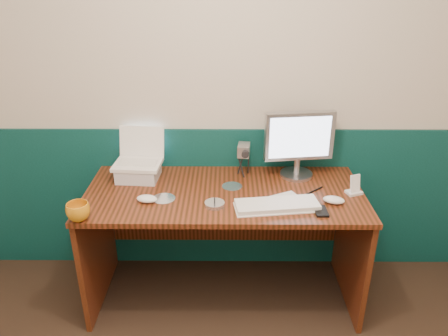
{
  "coord_description": "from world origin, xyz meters",
  "views": [
    {
      "loc": [
        0.04,
        -0.84,
        1.93
      ],
      "look_at": [
        0.02,
        1.23,
        0.97
      ],
      "focal_mm": 35.0,
      "sensor_mm": 36.0,
      "label": 1
    }
  ],
  "objects_px": {
    "desk": "(224,246)",
    "keyboard": "(277,206)",
    "laptop": "(136,148)",
    "camcorder": "(244,160)",
    "monitor": "(298,144)",
    "mug": "(78,212)"
  },
  "relations": [
    {
      "from": "desk",
      "to": "keyboard",
      "type": "height_order",
      "value": "keyboard"
    },
    {
      "from": "keyboard",
      "to": "mug",
      "type": "bearing_deg",
      "value": 179.61
    },
    {
      "from": "desk",
      "to": "monitor",
      "type": "height_order",
      "value": "monitor"
    },
    {
      "from": "keyboard",
      "to": "camcorder",
      "type": "xyz_separation_m",
      "value": [
        -0.17,
        0.41,
        0.09
      ]
    },
    {
      "from": "desk",
      "to": "camcorder",
      "type": "relative_size",
      "value": 8.09
    },
    {
      "from": "laptop",
      "to": "camcorder",
      "type": "relative_size",
      "value": 1.4
    },
    {
      "from": "keyboard",
      "to": "camcorder",
      "type": "height_order",
      "value": "camcorder"
    },
    {
      "from": "camcorder",
      "to": "keyboard",
      "type": "bearing_deg",
      "value": -61.26
    },
    {
      "from": "laptop",
      "to": "camcorder",
      "type": "bearing_deg",
      "value": 9.12
    },
    {
      "from": "keyboard",
      "to": "camcorder",
      "type": "distance_m",
      "value": 0.45
    },
    {
      "from": "monitor",
      "to": "mug",
      "type": "height_order",
      "value": "monitor"
    },
    {
      "from": "desk",
      "to": "keyboard",
      "type": "relative_size",
      "value": 3.6
    },
    {
      "from": "monitor",
      "to": "camcorder",
      "type": "height_order",
      "value": "monitor"
    },
    {
      "from": "desk",
      "to": "laptop",
      "type": "distance_m",
      "value": 0.79
    },
    {
      "from": "laptop",
      "to": "mug",
      "type": "relative_size",
      "value": 2.32
    },
    {
      "from": "monitor",
      "to": "keyboard",
      "type": "bearing_deg",
      "value": -119.32
    },
    {
      "from": "monitor",
      "to": "mug",
      "type": "distance_m",
      "value": 1.31
    },
    {
      "from": "monitor",
      "to": "keyboard",
      "type": "xyz_separation_m",
      "value": [
        -0.16,
        -0.4,
        -0.19
      ]
    },
    {
      "from": "mug",
      "to": "laptop",
      "type": "bearing_deg",
      "value": 65.63
    },
    {
      "from": "desk",
      "to": "keyboard",
      "type": "xyz_separation_m",
      "value": [
        0.28,
        -0.18,
        0.39
      ]
    },
    {
      "from": "desk",
      "to": "monitor",
      "type": "xyz_separation_m",
      "value": [
        0.44,
        0.22,
        0.58
      ]
    },
    {
      "from": "monitor",
      "to": "camcorder",
      "type": "xyz_separation_m",
      "value": [
        -0.33,
        0.01,
        -0.11
      ]
    }
  ]
}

